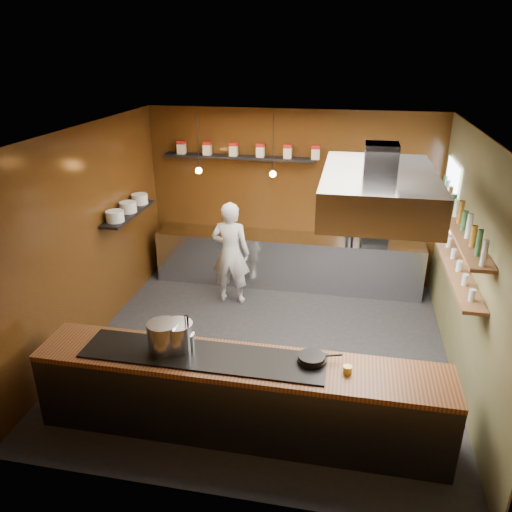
% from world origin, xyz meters
% --- Properties ---
extents(floor, '(5.00, 5.00, 0.00)m').
position_xyz_m(floor, '(0.00, 0.00, 0.00)').
color(floor, black).
rests_on(floor, ground).
extents(back_wall, '(5.00, 0.00, 5.00)m').
position_xyz_m(back_wall, '(0.00, 2.50, 1.50)').
color(back_wall, '#371B0A').
rests_on(back_wall, ground).
extents(left_wall, '(0.00, 5.00, 5.00)m').
position_xyz_m(left_wall, '(-2.50, 0.00, 1.50)').
color(left_wall, '#371B0A').
rests_on(left_wall, ground).
extents(right_wall, '(0.00, 5.00, 5.00)m').
position_xyz_m(right_wall, '(2.50, 0.00, 1.50)').
color(right_wall, brown).
rests_on(right_wall, ground).
extents(ceiling, '(5.00, 5.00, 0.00)m').
position_xyz_m(ceiling, '(0.00, 0.00, 3.00)').
color(ceiling, silver).
rests_on(ceiling, back_wall).
extents(window_pane, '(0.00, 1.00, 1.00)m').
position_xyz_m(window_pane, '(2.45, 1.70, 1.90)').
color(window_pane, white).
rests_on(window_pane, right_wall).
extents(prep_counter, '(4.60, 0.65, 0.90)m').
position_xyz_m(prep_counter, '(0.00, 2.17, 0.45)').
color(prep_counter, silver).
rests_on(prep_counter, floor).
extents(pass_counter, '(4.40, 0.72, 0.94)m').
position_xyz_m(pass_counter, '(-0.00, -1.60, 0.47)').
color(pass_counter, '#38383D').
rests_on(pass_counter, floor).
extents(tin_shelf, '(2.60, 0.26, 0.04)m').
position_xyz_m(tin_shelf, '(-0.90, 2.36, 2.20)').
color(tin_shelf, black).
rests_on(tin_shelf, back_wall).
extents(plate_shelf, '(0.30, 1.40, 0.04)m').
position_xyz_m(plate_shelf, '(-2.34, 1.00, 1.55)').
color(plate_shelf, black).
rests_on(plate_shelf, left_wall).
extents(bottle_shelf_upper, '(0.26, 2.80, 0.04)m').
position_xyz_m(bottle_shelf_upper, '(2.34, 0.30, 1.92)').
color(bottle_shelf_upper, brown).
rests_on(bottle_shelf_upper, right_wall).
extents(bottle_shelf_lower, '(0.26, 2.80, 0.04)m').
position_xyz_m(bottle_shelf_lower, '(2.34, 0.30, 1.45)').
color(bottle_shelf_lower, brown).
rests_on(bottle_shelf_lower, right_wall).
extents(extractor_hood, '(1.20, 2.00, 0.72)m').
position_xyz_m(extractor_hood, '(1.30, -0.40, 2.51)').
color(extractor_hood, '#38383D').
rests_on(extractor_hood, ceiling).
extents(pendant_left, '(0.10, 0.10, 0.95)m').
position_xyz_m(pendant_left, '(-1.40, 1.70, 2.15)').
color(pendant_left, black).
rests_on(pendant_left, ceiling).
extents(pendant_right, '(0.10, 0.10, 0.95)m').
position_xyz_m(pendant_right, '(-0.20, 1.70, 2.15)').
color(pendant_right, black).
rests_on(pendant_right, ceiling).
extents(storage_tins, '(2.43, 0.13, 0.22)m').
position_xyz_m(storage_tins, '(-0.75, 2.36, 2.33)').
color(storage_tins, beige).
rests_on(storage_tins, tin_shelf).
extents(plate_stacks, '(0.26, 1.16, 0.16)m').
position_xyz_m(plate_stacks, '(-2.34, 1.00, 1.65)').
color(plate_stacks, white).
rests_on(plate_stacks, plate_shelf).
extents(bottles, '(0.06, 2.66, 0.24)m').
position_xyz_m(bottles, '(2.34, 0.30, 2.06)').
color(bottles, silver).
rests_on(bottles, bottle_shelf_upper).
extents(wine_glasses, '(0.07, 2.37, 0.13)m').
position_xyz_m(wine_glasses, '(2.34, 0.30, 1.53)').
color(wine_glasses, silver).
rests_on(wine_glasses, bottle_shelf_lower).
extents(stockpot_large, '(0.44, 0.44, 0.32)m').
position_xyz_m(stockpot_large, '(-0.83, -1.59, 1.10)').
color(stockpot_large, silver).
rests_on(stockpot_large, pass_counter).
extents(stockpot_small, '(0.39, 0.39, 0.31)m').
position_xyz_m(stockpot_small, '(-0.69, -1.53, 1.09)').
color(stockpot_small, silver).
rests_on(stockpot_small, pass_counter).
extents(utensil_crock, '(0.20, 0.20, 0.19)m').
position_xyz_m(utensil_crock, '(-0.58, -1.53, 1.04)').
color(utensil_crock, silver).
rests_on(utensil_crock, pass_counter).
extents(frying_pan, '(0.46, 0.30, 0.08)m').
position_xyz_m(frying_pan, '(0.75, -1.50, 0.98)').
color(frying_pan, black).
rests_on(frying_pan, pass_counter).
extents(butter_jar, '(0.10, 0.10, 0.08)m').
position_xyz_m(butter_jar, '(1.11, -1.60, 0.96)').
color(butter_jar, yellow).
rests_on(butter_jar, pass_counter).
extents(espresso_machine, '(0.44, 0.42, 0.42)m').
position_xyz_m(espresso_machine, '(1.45, 2.13, 1.11)').
color(espresso_machine, black).
rests_on(espresso_machine, prep_counter).
extents(chef, '(0.63, 0.41, 1.71)m').
position_xyz_m(chef, '(-0.82, 1.36, 0.86)').
color(chef, white).
rests_on(chef, floor).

